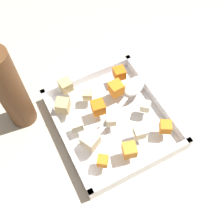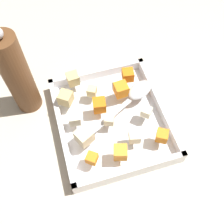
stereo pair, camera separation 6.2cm
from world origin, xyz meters
name	(u,v)px [view 2 (the right image)]	position (x,y,z in m)	size (l,w,h in m)	color
ground_plane	(114,117)	(0.00, 0.00, 0.00)	(4.00, 4.00, 0.00)	#BCB29E
baking_dish	(112,120)	(-0.01, 0.01, 0.01)	(0.29, 0.26, 0.04)	silver
carrot_chunk_heap_top	(162,136)	(-0.11, -0.08, 0.05)	(0.03, 0.03, 0.03)	orange
carrot_chunk_heap_side	(128,75)	(0.08, -0.06, 0.06)	(0.03, 0.03, 0.03)	orange
carrot_chunk_corner_ne	(92,158)	(-0.11, 0.08, 0.05)	(0.02, 0.02, 0.02)	orange
carrot_chunk_near_spoon	(99,105)	(0.01, 0.03, 0.06)	(0.03, 0.03, 0.03)	orange
carrot_chunk_front_center	(120,152)	(-0.12, 0.02, 0.06)	(0.03, 0.03, 0.03)	orange
carrot_chunk_under_handle	(121,89)	(0.04, -0.03, 0.06)	(0.03, 0.03, 0.03)	orange
potato_chunk_back_center	(135,136)	(-0.09, -0.02, 0.05)	(0.03, 0.03, 0.03)	beige
potato_chunk_near_left	(66,98)	(0.05, 0.10, 0.06)	(0.03, 0.03, 0.03)	tan
potato_chunk_corner_se	(109,120)	(-0.03, 0.02, 0.05)	(0.02, 0.02, 0.02)	beige
potato_chunk_corner_nw	(146,112)	(-0.04, -0.07, 0.05)	(0.02, 0.02, 0.02)	beige
potato_chunk_far_right	(92,91)	(0.06, 0.04, 0.05)	(0.02, 0.02, 0.02)	#E0CC89
potato_chunk_near_right	(84,136)	(-0.06, 0.09, 0.06)	(0.03, 0.03, 0.03)	beige
potato_chunk_corner_sw	(73,79)	(0.11, 0.08, 0.06)	(0.03, 0.03, 0.03)	tan
parsnip_chunk_mid_right	(75,119)	(-0.01, 0.10, 0.06)	(0.03, 0.03, 0.03)	beige
serving_spoon	(136,93)	(0.02, -0.06, 0.05)	(0.13, 0.22, 0.02)	silver
pepper_mill	(17,75)	(0.10, 0.20, 0.12)	(0.06, 0.06, 0.25)	brown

